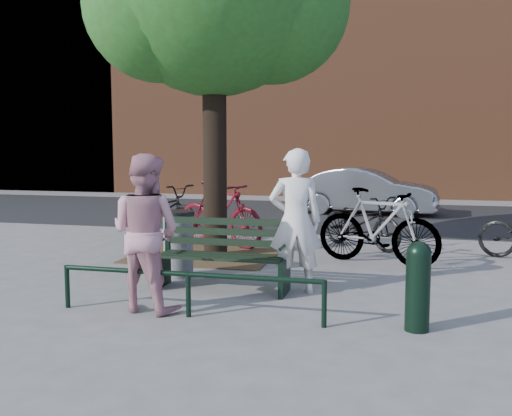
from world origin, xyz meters
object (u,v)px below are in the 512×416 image
(park_bench, at_px, (223,253))
(bicycle_c, at_px, (361,221))
(litter_bin, at_px, (178,244))
(parked_car, at_px, (366,191))
(bollard, at_px, (418,283))
(person_left, at_px, (295,221))
(person_right, at_px, (145,233))

(park_bench, xyz_separation_m, bicycle_c, (1.57, 3.56, 0.01))
(litter_bin, height_order, parked_car, parked_car)
(park_bench, distance_m, bollard, 2.69)
(park_bench, distance_m, person_left, 1.05)
(park_bench, height_order, person_right, person_right)
(person_right, relative_size, litter_bin, 1.88)
(park_bench, xyz_separation_m, parked_car, (1.34, 8.86, 0.16))
(bicycle_c, bearing_deg, person_left, -151.12)
(litter_bin, xyz_separation_m, parked_car, (2.18, 8.34, 0.15))
(bollard, height_order, parked_car, parked_car)
(park_bench, height_order, parked_car, parked_car)
(bollard, relative_size, parked_car, 0.24)
(bollard, xyz_separation_m, bicycle_c, (-0.87, 4.71, -0.00))
(park_bench, xyz_separation_m, person_right, (-0.57, -1.13, 0.42))
(park_bench, relative_size, bicycle_c, 0.93)
(bollard, bearing_deg, park_bench, 154.68)
(person_right, relative_size, parked_car, 0.46)
(person_left, bearing_deg, park_bench, -10.17)
(person_left, distance_m, litter_bin, 1.89)
(bicycle_c, bearing_deg, bollard, -130.65)
(litter_bin, bearing_deg, bicycle_c, 51.65)
(park_bench, xyz_separation_m, bollard, (2.43, -1.15, 0.02))
(litter_bin, distance_m, bicycle_c, 3.87)
(person_left, bearing_deg, bicycle_c, -114.46)
(person_right, bearing_deg, litter_bin, -70.14)
(person_left, height_order, person_right, person_left)
(litter_bin, height_order, bicycle_c, bicycle_c)
(park_bench, relative_size, bollard, 1.88)
(park_bench, bearing_deg, litter_bin, 148.07)
(person_left, relative_size, bollard, 2.00)
(park_bench, height_order, bollard, park_bench)
(park_bench, relative_size, parked_car, 0.45)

